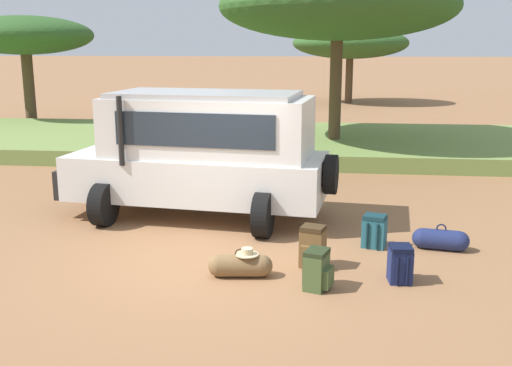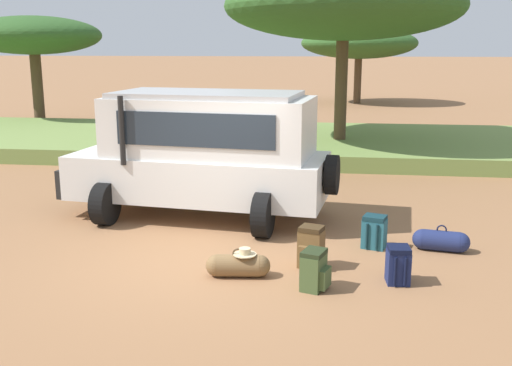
# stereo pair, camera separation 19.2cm
# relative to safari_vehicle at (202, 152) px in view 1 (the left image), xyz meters

# --- Properties ---
(ground_plane) EXTENTS (320.00, 320.00, 0.00)m
(ground_plane) POSITION_rel_safari_vehicle_xyz_m (0.49, -2.42, -1.29)
(ground_plane) COLOR #936642
(grass_bank) EXTENTS (120.00, 7.00, 0.44)m
(grass_bank) POSITION_rel_safari_vehicle_xyz_m (0.49, 7.90, -1.07)
(grass_bank) COLOR olive
(grass_bank) RESTS_ON ground_plane
(safari_vehicle) EXTENTS (5.45, 3.11, 2.44)m
(safari_vehicle) POSITION_rel_safari_vehicle_xyz_m (0.00, 0.00, 0.00)
(safari_vehicle) COLOR silver
(safari_vehicle) RESTS_ON ground_plane
(backpack_beside_front_wheel) EXTENTS (0.42, 0.45, 0.65)m
(backpack_beside_front_wheel) POSITION_rel_safari_vehicle_xyz_m (2.18, -2.50, -0.98)
(backpack_beside_front_wheel) COLOR brown
(backpack_beside_front_wheel) RESTS_ON ground_plane
(backpack_cluster_center) EXTENTS (0.34, 0.46, 0.54)m
(backpack_cluster_center) POSITION_rel_safari_vehicle_xyz_m (3.43, -2.94, -1.03)
(backpack_cluster_center) COLOR navy
(backpack_cluster_center) RESTS_ON ground_plane
(backpack_near_rear_wheel) EXTENTS (0.44, 0.46, 0.56)m
(backpack_near_rear_wheel) POSITION_rel_safari_vehicle_xyz_m (3.19, -1.46, -1.02)
(backpack_near_rear_wheel) COLOR #235B6B
(backpack_near_rear_wheel) RESTS_ON ground_plane
(backpack_outermost) EXTENTS (0.44, 0.45, 0.56)m
(backpack_outermost) POSITION_rel_safari_vehicle_xyz_m (2.26, -3.33, -1.02)
(backpack_outermost) COLOR #42562D
(backpack_outermost) RESTS_ON ground_plane
(duffel_bag_low_black_case) EXTENTS (0.94, 0.39, 0.43)m
(duffel_bag_low_black_case) POSITION_rel_safari_vehicle_xyz_m (1.15, -3.00, -1.12)
(duffel_bag_low_black_case) COLOR brown
(duffel_bag_low_black_case) RESTS_ON ground_plane
(duffel_bag_soft_canvas) EXTENTS (0.91, 0.43, 0.44)m
(duffel_bag_soft_canvas) POSITION_rel_safari_vehicle_xyz_m (4.27, -1.47, -1.12)
(duffel_bag_soft_canvas) COLOR navy
(duffel_bag_soft_canvas) RESTS_ON ground_plane
(acacia_tree_far_left) EXTENTS (5.32, 5.38, 4.41)m
(acacia_tree_far_left) POSITION_rel_safari_vehicle_xyz_m (-9.47, 11.95, 2.33)
(acacia_tree_far_left) COLOR brown
(acacia_tree_far_left) RESTS_ON ground_plane
(acacia_tree_left_mid) EXTENTS (7.06, 7.70, 5.37)m
(acacia_tree_left_mid) POSITION_rel_safari_vehicle_xyz_m (2.65, 7.46, 3.08)
(acacia_tree_left_mid) COLOR brown
(acacia_tree_left_mid) RESTS_ON ground_plane
(acacia_tree_centre_back) EXTENTS (6.50, 5.69, 4.23)m
(acacia_tree_centre_back) POSITION_rel_safari_vehicle_xyz_m (3.73, 23.83, 2.05)
(acacia_tree_centre_back) COLOR brown
(acacia_tree_centre_back) RESTS_ON ground_plane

